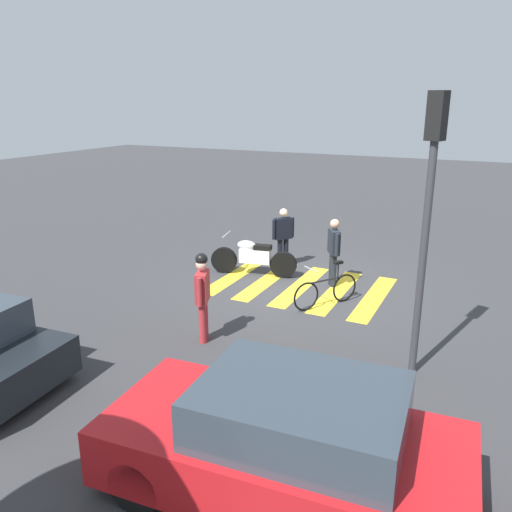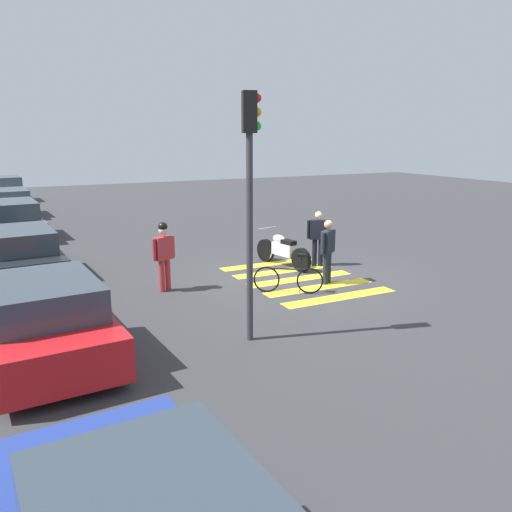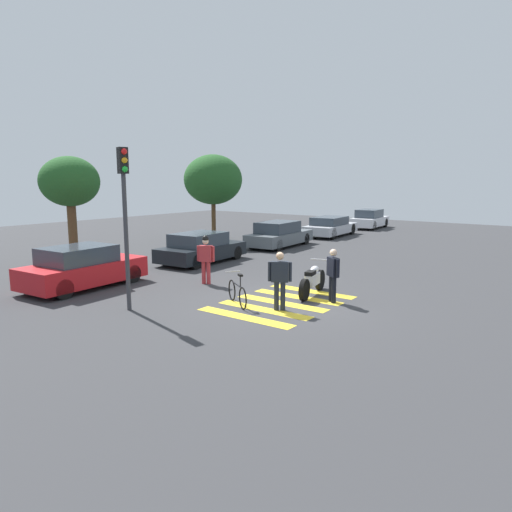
{
  "view_description": "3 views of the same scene",
  "coord_description": "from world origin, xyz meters",
  "views": [
    {
      "loc": [
        -4.17,
        11.07,
        4.37
      ],
      "look_at": [
        0.51,
        1.43,
        1.09
      ],
      "focal_mm": 36.13,
      "sensor_mm": 36.0,
      "label": 1
    },
    {
      "loc": [
        -11.36,
        7.03,
        3.76
      ],
      "look_at": [
        0.07,
        1.29,
        0.75
      ],
      "focal_mm": 36.23,
      "sensor_mm": 36.0,
      "label": 2
    },
    {
      "loc": [
        -11.25,
        -7.39,
        3.64
      ],
      "look_at": [
        0.67,
        1.44,
        1.19
      ],
      "focal_mm": 32.66,
      "sensor_mm": 36.0,
      "label": 3
    }
  ],
  "objects": [
    {
      "name": "ground_plane",
      "position": [
        0.0,
        0.0,
        0.0
      ],
      "size": [
        60.0,
        60.0,
        0.0
      ],
      "primitive_type": "plane",
      "color": "#38383A"
    },
    {
      "name": "leaning_bicycle",
      "position": [
        -0.95,
        0.92,
        0.36
      ],
      "size": [
        0.98,
        1.43,
        0.98
      ],
      "color": "black",
      "rests_on": "ground_plane"
    },
    {
      "name": "car_red_convertible",
      "position": [
        -2.34,
        6.52,
        0.68
      ],
      "size": [
        4.21,
        2.13,
        1.43
      ],
      "color": "black",
      "rests_on": "ground_plane"
    },
    {
      "name": "car_grey_coupe",
      "position": [
        9.75,
        6.59,
        0.65
      ],
      "size": [
        4.69,
        2.1,
        1.38
      ],
      "color": "black",
      "rests_on": "ground_plane"
    },
    {
      "name": "police_motorcycle",
      "position": [
        1.4,
        -0.25,
        0.47
      ],
      "size": [
        2.24,
        0.74,
        1.06
      ],
      "color": "black",
      "rests_on": "ground_plane"
    },
    {
      "name": "officer_on_foot",
      "position": [
        0.98,
        -1.18,
        0.91
      ],
      "size": [
        0.44,
        0.54,
        1.61
      ],
      "color": "black",
      "rests_on": "ground_plane"
    },
    {
      "name": "car_white_van",
      "position": [
        21.86,
        6.51,
        0.67
      ],
      "size": [
        4.16,
        1.97,
        1.42
      ],
      "color": "black",
      "rests_on": "ground_plane"
    },
    {
      "name": "traffic_light_pole",
      "position": [
        -3.17,
        3.03,
        3.0
      ],
      "size": [
        0.3,
        0.35,
        4.49
      ],
      "color": "#38383D",
      "rests_on": "ground_plane"
    },
    {
      "name": "pedestrian_bystander",
      "position": [
        0.57,
        3.55,
        0.98
      ],
      "size": [
        0.35,
        0.62,
        1.72
      ],
      "color": "#B22D33",
      "rests_on": "ground_plane"
    },
    {
      "name": "car_silver_sedan",
      "position": [
        15.73,
        6.6,
        0.62
      ],
      "size": [
        4.81,
        2.2,
        1.26
      ],
      "color": "black",
      "rests_on": "ground_plane"
    },
    {
      "name": "officer_by_motorcycle",
      "position": [
        -0.67,
        -0.38,
        0.94
      ],
      "size": [
        0.42,
        0.58,
        1.66
      ],
      "color": "#1E232D",
      "rests_on": "ground_plane"
    },
    {
      "name": "crosswalk_stripes",
      "position": [
        0.0,
        0.0,
        0.0
      ],
      "size": [
        4.05,
        3.03,
        0.01
      ],
      "color": "yellow",
      "rests_on": "ground_plane"
    },
    {
      "name": "car_black_suv",
      "position": [
        3.64,
        6.67,
        0.63
      ],
      "size": [
        4.38,
        2.17,
        1.33
      ],
      "color": "black",
      "rests_on": "ground_plane"
    }
  ]
}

